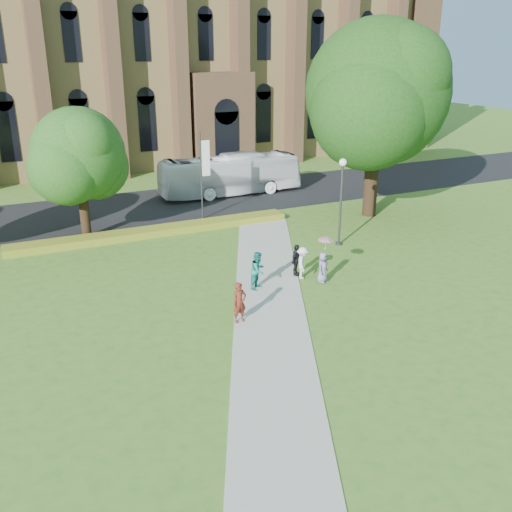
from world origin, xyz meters
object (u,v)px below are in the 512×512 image
large_tree (377,93)px  tour_coach (230,175)px  streetlamp (341,192)px  pedestrian_0 (239,302)px

large_tree → tour_coach: (-6.55, 9.70, -6.75)m
streetlamp → large_tree: size_ratio=0.40×
tour_coach → streetlamp: bearing=-174.8°
streetlamp → pedestrian_0: 12.02m
streetlamp → tour_coach: bearing=94.2°
streetlamp → tour_coach: (-1.05, 14.20, -1.68)m
large_tree → pedestrian_0: 20.29m
large_tree → tour_coach: bearing=124.0°
streetlamp → tour_coach: streetlamp is taller
pedestrian_0 → large_tree: bearing=27.0°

